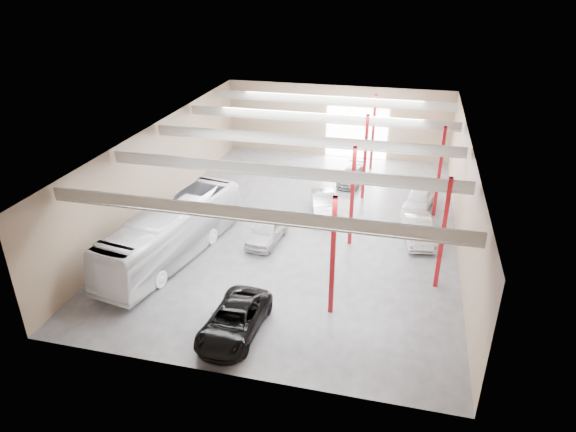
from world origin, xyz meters
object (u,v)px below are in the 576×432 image
at_px(coach_bus, 173,232).
at_px(car_row_b, 323,204).
at_px(car_row_c, 352,176).
at_px(car_row_a, 267,231).
at_px(car_right_near, 418,229).
at_px(black_sedan, 234,320).
at_px(car_right_far, 419,199).

height_order(coach_bus, car_row_b, coach_bus).
bearing_deg(car_row_b, car_row_c, 64.19).
xyz_separation_m(car_row_a, car_row_c, (4.31, 12.00, -0.13)).
distance_m(car_row_c, car_right_near, 10.98).
xyz_separation_m(black_sedan, car_right_far, (9.07, 17.88, 0.03)).
distance_m(black_sedan, car_row_a, 10.05).
bearing_deg(car_row_a, car_right_far, 44.07).
xyz_separation_m(car_row_c, car_right_far, (5.80, -4.12, 0.15)).
xyz_separation_m(black_sedan, car_right_near, (9.07, 12.68, 0.05)).
distance_m(car_row_c, car_right_far, 7.12).
bearing_deg(black_sedan, car_row_a, 99.09).
height_order(black_sedan, car_right_far, car_right_far).
distance_m(black_sedan, car_row_b, 15.38).
bearing_deg(car_row_a, black_sedan, -77.89).
height_order(car_row_c, car_right_near, car_right_near).
distance_m(car_row_a, car_row_b, 6.05).
distance_m(coach_bus, car_right_far, 19.23).
height_order(car_row_c, car_right_far, car_right_far).
distance_m(black_sedan, car_row_c, 22.24).
relative_size(coach_bus, car_row_b, 2.63).
bearing_deg(car_right_near, car_row_b, 150.05).
bearing_deg(car_row_a, car_right_near, 20.99).
bearing_deg(car_row_c, car_right_near, -51.67).
height_order(car_row_a, car_right_far, car_right_far).
height_order(car_row_a, car_right_near, car_right_near).
bearing_deg(black_sedan, coach_bus, 137.68).
bearing_deg(car_right_near, car_row_a, -175.20).
height_order(car_row_b, car_right_near, car_right_near).
bearing_deg(coach_bus, car_row_b, 56.34).
bearing_deg(car_row_c, car_right_far, -28.95).
relative_size(coach_bus, car_row_a, 2.72).
bearing_deg(coach_bus, car_row_a, 43.02).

